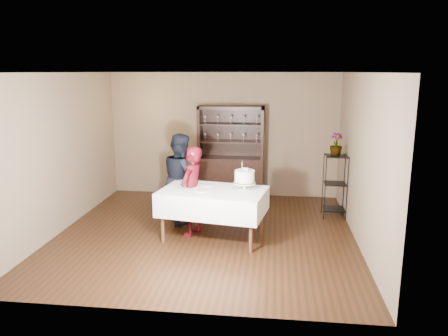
{
  "coord_description": "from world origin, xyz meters",
  "views": [
    {
      "loc": [
        1.14,
        -6.95,
        2.72
      ],
      "look_at": [
        0.3,
        0.1,
        1.14
      ],
      "focal_mm": 35.0,
      "sensor_mm": 36.0,
      "label": 1
    }
  ],
  "objects": [
    {
      "name": "potted_plant",
      "position": [
        2.27,
        1.23,
        1.4
      ],
      "size": [
        0.26,
        0.26,
        0.42
      ],
      "primitive_type": "imported",
      "rotation": [
        0.0,
        0.0,
        0.1
      ],
      "color": "#426E34",
      "rests_on": "plant_etagere"
    },
    {
      "name": "ceiling",
      "position": [
        0.0,
        0.0,
        2.7
      ],
      "size": [
        5.0,
        5.0,
        0.0
      ],
      "primitive_type": "plane",
      "rotation": [
        3.14,
        0.0,
        0.0
      ],
      "color": "silver",
      "rests_on": "back_wall"
    },
    {
      "name": "cake_table",
      "position": [
        0.16,
        -0.2,
        0.64
      ],
      "size": [
        1.82,
        1.29,
        0.84
      ],
      "rotation": [
        0.0,
        0.0,
        -0.16
      ],
      "color": "silver",
      "rests_on": "floor"
    },
    {
      "name": "plate_far",
      "position": [
        0.04,
        0.05,
        0.85
      ],
      "size": [
        0.19,
        0.19,
        0.01
      ],
      "primitive_type": "cylinder",
      "rotation": [
        0.0,
        0.0,
        0.08
      ],
      "color": "white",
      "rests_on": "cake_table"
    },
    {
      "name": "cake",
      "position": [
        0.66,
        -0.11,
        1.04
      ],
      "size": [
        0.42,
        0.42,
        0.5
      ],
      "rotation": [
        0.0,
        0.0,
        -0.37
      ],
      "color": "white",
      "rests_on": "cake_table"
    },
    {
      "name": "woman",
      "position": [
        -0.22,
        -0.03,
        0.76
      ],
      "size": [
        0.51,
        0.64,
        1.52
      ],
      "primitive_type": "imported",
      "rotation": [
        0.0,
        0.0,
        -1.88
      ],
      "color": "#390508",
      "rests_on": "floor"
    },
    {
      "name": "back_wall",
      "position": [
        0.0,
        2.5,
        1.35
      ],
      "size": [
        5.0,
        0.02,
        2.7
      ],
      "primitive_type": "cube",
      "color": "#706248",
      "rests_on": "floor"
    },
    {
      "name": "plant_etagere",
      "position": [
        2.28,
        1.2,
        0.65
      ],
      "size": [
        0.42,
        0.42,
        1.2
      ],
      "color": "black",
      "rests_on": "floor"
    },
    {
      "name": "wall_left",
      "position": [
        -2.5,
        0.0,
        1.35
      ],
      "size": [
        0.02,
        5.0,
        2.7
      ],
      "primitive_type": "cube",
      "color": "#706248",
      "rests_on": "floor"
    },
    {
      "name": "china_hutch",
      "position": [
        0.2,
        2.25,
        0.66
      ],
      "size": [
        1.4,
        0.48,
        2.0
      ],
      "color": "black",
      "rests_on": "floor"
    },
    {
      "name": "man",
      "position": [
        -0.54,
        0.61,
        0.82
      ],
      "size": [
        0.91,
        0.99,
        1.64
      ],
      "primitive_type": "imported",
      "rotation": [
        0.0,
        0.0,
        2.03
      ],
      "color": "black",
      "rests_on": "floor"
    },
    {
      "name": "floor",
      "position": [
        0.0,
        0.0,
        0.0
      ],
      "size": [
        5.0,
        5.0,
        0.0
      ],
      "primitive_type": "plane",
      "color": "black",
      "rests_on": "ground"
    },
    {
      "name": "wall_right",
      "position": [
        2.5,
        0.0,
        1.35
      ],
      "size": [
        0.02,
        5.0,
        2.7
      ],
      "primitive_type": "cube",
      "color": "#706248",
      "rests_on": "floor"
    },
    {
      "name": "plate_near",
      "position": [
        -0.02,
        -0.29,
        0.85
      ],
      "size": [
        0.21,
        0.21,
        0.01
      ],
      "primitive_type": "cylinder",
      "rotation": [
        0.0,
        0.0,
        -0.01
      ],
      "color": "white",
      "rests_on": "cake_table"
    }
  ]
}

